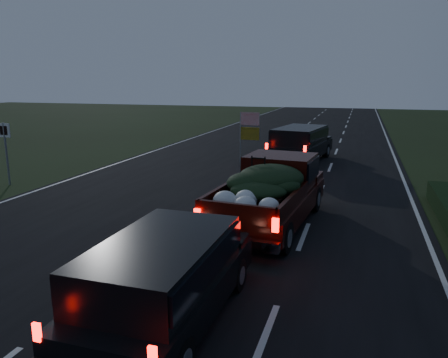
% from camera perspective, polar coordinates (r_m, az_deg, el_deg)
% --- Properties ---
extents(ground, '(120.00, 120.00, 0.00)m').
position_cam_1_polar(ground, '(10.83, -10.98, -9.83)').
color(ground, black).
rests_on(ground, ground).
extents(road_asphalt, '(14.00, 120.00, 0.02)m').
position_cam_1_polar(road_asphalt, '(10.83, -10.98, -9.78)').
color(road_asphalt, black).
rests_on(road_asphalt, ground).
extents(route_sign, '(0.55, 0.08, 2.50)m').
position_cam_1_polar(route_sign, '(19.34, -26.65, 4.11)').
color(route_sign, gray).
rests_on(route_sign, ground).
extents(pickup_truck, '(2.58, 5.67, 2.89)m').
position_cam_1_polar(pickup_truck, '(12.61, 6.16, -1.25)').
color(pickup_truck, '#320B06').
rests_on(pickup_truck, ground).
extents(lead_suv, '(2.88, 5.30, 1.44)m').
position_cam_1_polar(lead_suv, '(22.91, 9.95, 4.99)').
color(lead_suv, black).
rests_on(lead_suv, ground).
extents(rear_suv, '(2.06, 4.45, 1.28)m').
position_cam_1_polar(rear_suv, '(7.58, -7.81, -11.97)').
color(rear_suv, black).
rests_on(rear_suv, ground).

